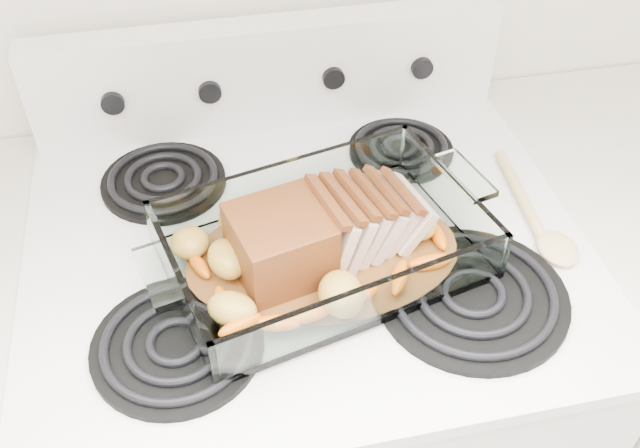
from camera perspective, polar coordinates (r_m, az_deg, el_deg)
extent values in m
cube|color=white|center=(1.39, -0.93, -15.23)|extent=(0.76, 0.65, 0.92)
cube|color=white|center=(1.02, -1.22, -1.38)|extent=(0.78, 0.67, 0.02)
cube|color=white|center=(1.19, -4.09, 11.90)|extent=(0.76, 0.06, 0.18)
cylinder|color=black|center=(0.90, -11.36, -9.52)|extent=(0.21, 0.21, 0.01)
cylinder|color=black|center=(0.95, 12.05, -5.69)|extent=(0.25, 0.25, 0.01)
cylinder|color=black|center=(1.12, -12.40, 3.34)|extent=(0.19, 0.19, 0.01)
cylinder|color=black|center=(1.17, 6.47, 5.88)|extent=(0.17, 0.17, 0.01)
cylinder|color=black|center=(1.16, -16.25, 9.36)|extent=(0.04, 0.02, 0.04)
cylinder|color=black|center=(1.16, -8.82, 10.48)|extent=(0.04, 0.02, 0.04)
cylinder|color=black|center=(1.18, 1.05, 11.69)|extent=(0.04, 0.02, 0.04)
cylinder|color=black|center=(1.22, 8.11, 12.34)|extent=(0.04, 0.02, 0.04)
cube|color=silver|center=(1.60, 23.51, -9.96)|extent=(0.55, 0.65, 0.90)
cube|color=silver|center=(0.96, 0.25, -2.70)|extent=(0.40, 0.26, 0.01)
cube|color=silver|center=(0.85, 2.09, -6.95)|extent=(0.40, 0.01, 0.07)
cube|color=silver|center=(1.03, -1.26, 3.80)|extent=(0.40, 0.01, 0.07)
cube|color=silver|center=(0.93, -11.75, -2.81)|extent=(0.01, 0.26, 0.07)
cube|color=silver|center=(0.99, 11.51, 0.62)|extent=(0.01, 0.26, 0.07)
cylinder|color=#5D3414|center=(0.96, 0.25, -2.45)|extent=(0.23, 0.23, 0.00)
cube|color=brown|center=(0.92, -3.45, -1.05)|extent=(0.12, 0.12, 0.09)
cube|color=#CAA895|center=(0.93, 0.59, -0.58)|extent=(0.04, 0.11, 0.09)
cube|color=#CAA895|center=(0.94, 1.91, -0.46)|extent=(0.05, 0.11, 0.08)
cube|color=#CAA895|center=(0.94, 3.22, -0.34)|extent=(0.05, 0.11, 0.08)
cube|color=#CAA895|center=(0.95, 4.51, -0.22)|extent=(0.05, 0.10, 0.08)
cube|color=#CAA895|center=(0.95, 5.79, -0.10)|extent=(0.05, 0.10, 0.07)
cube|color=#CAA895|center=(0.96, 7.04, 0.02)|extent=(0.06, 0.10, 0.07)
ellipsoid|color=#CA510C|center=(0.89, -7.68, -6.87)|extent=(0.06, 0.02, 0.02)
ellipsoid|color=#CA510C|center=(0.93, 8.00, -4.37)|extent=(0.06, 0.02, 0.02)
ellipsoid|color=#CA510C|center=(1.00, 8.51, -0.04)|extent=(0.06, 0.02, 0.02)
ellipsoid|color=#CA510C|center=(0.97, -9.04, -1.80)|extent=(0.06, 0.02, 0.02)
ellipsoid|color=olive|center=(0.99, -9.31, 0.16)|extent=(0.06, 0.05, 0.04)
ellipsoid|color=olive|center=(1.01, 0.34, 1.93)|extent=(0.06, 0.05, 0.04)
ellipsoid|color=olive|center=(0.96, 7.63, -1.35)|extent=(0.06, 0.05, 0.04)
cylinder|color=#E7C986|center=(1.11, 15.71, 2.35)|extent=(0.03, 0.20, 0.02)
ellipsoid|color=#E7C986|center=(1.03, 18.46, -1.86)|extent=(0.05, 0.07, 0.02)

